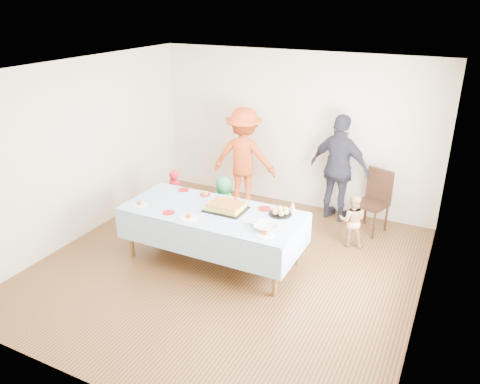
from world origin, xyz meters
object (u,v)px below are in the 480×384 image
object	(u,v)px
birthday_cake	(226,207)
adult_left	(244,157)
dining_chair	(375,197)
party_table	(212,214)

from	to	relation	value
birthday_cake	adult_left	bearing A→B (deg)	108.81
dining_chair	adult_left	size ratio (longest dim) A/B	0.57
party_table	dining_chair	bearing A→B (deg)	47.25
party_table	adult_left	size ratio (longest dim) A/B	1.41
birthday_cake	dining_chair	bearing A→B (deg)	48.28
party_table	birthday_cake	bearing A→B (deg)	33.45
dining_chair	adult_left	bearing A→B (deg)	-161.13
party_table	dining_chair	xyz separation A→B (m)	(1.83, 1.98, -0.16)
dining_chair	birthday_cake	bearing A→B (deg)	-112.80
adult_left	birthday_cake	bearing A→B (deg)	101.07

